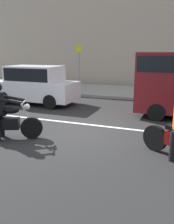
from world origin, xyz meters
The scene contains 7 objects.
ground_plane centered at (0.00, 0.00, 0.00)m, with size 80.00×80.00×0.00m, color #242424.
sidewalk_slab centered at (0.00, 8.00, 0.07)m, with size 40.00×4.40×0.14m, color #99968E.
building_facade centered at (0.00, 11.40, 5.47)m, with size 40.00×1.40×10.94m, color #B7A893.
lane_marking_stripe centered at (0.14, 0.90, 0.00)m, with size 18.00×0.14×0.01m, color silver.
motorcycle_with_rider_black_leather centered at (-1.67, -1.29, 0.66)m, with size 2.03×1.07×1.63m.
parked_hatchback_white centered at (-3.55, 3.29, 0.94)m, with size 4.00×1.76×1.80m.
street_sign_post centered at (-3.55, 8.64, 1.78)m, with size 0.44×0.08×2.73m.
Camera 1 is at (3.05, -6.77, 2.48)m, focal length 39.77 mm.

